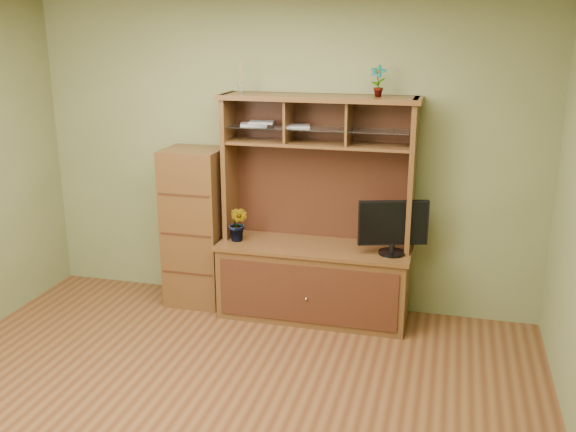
% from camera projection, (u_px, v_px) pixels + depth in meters
% --- Properties ---
extents(room, '(4.54, 4.04, 2.74)m').
position_uv_depth(room, '(195.00, 219.00, 3.76)').
color(room, '#542D18').
rests_on(room, ground).
extents(media_hutch, '(1.66, 0.61, 1.90)m').
position_uv_depth(media_hutch, '(315.00, 258.00, 5.51)').
color(media_hutch, '#4F2F16').
rests_on(media_hutch, room).
extents(monitor, '(0.55, 0.22, 0.45)m').
position_uv_depth(monitor, '(393.00, 226.00, 5.17)').
color(monitor, black).
rests_on(monitor, media_hutch).
extents(orchid_plant, '(0.20, 0.18, 0.31)m').
position_uv_depth(orchid_plant, '(238.00, 224.00, 5.51)').
color(orchid_plant, '#33571E').
rests_on(orchid_plant, media_hutch).
extents(top_plant, '(0.14, 0.10, 0.25)m').
position_uv_depth(top_plant, '(378.00, 81.00, 5.04)').
color(top_plant, '#416B25').
rests_on(top_plant, media_hutch).
extents(reed_diffuser, '(0.05, 0.05, 0.26)m').
position_uv_depth(reed_diffuser, '(241.00, 81.00, 5.32)').
color(reed_diffuser, silver).
rests_on(reed_diffuser, media_hutch).
extents(magazines, '(0.63, 0.22, 0.04)m').
position_uv_depth(magazines, '(270.00, 124.00, 5.36)').
color(magazines, '#9D9DA2').
rests_on(magazines, media_hutch).
extents(side_cabinet, '(0.51, 0.46, 1.42)m').
position_uv_depth(side_cabinet, '(196.00, 227.00, 5.75)').
color(side_cabinet, '#4F2F16').
rests_on(side_cabinet, room).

